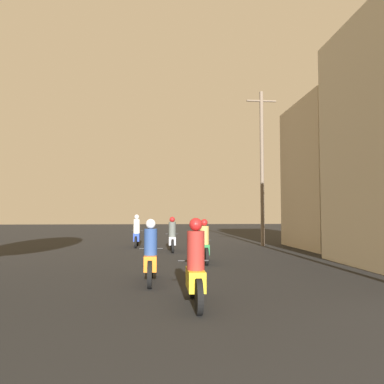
# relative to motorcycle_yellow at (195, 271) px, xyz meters

# --- Properties ---
(motorcycle_yellow) EXTENTS (0.60, 1.88, 1.60)m
(motorcycle_yellow) POSITION_rel_motorcycle_yellow_xyz_m (0.00, 0.00, 0.00)
(motorcycle_yellow) COLOR black
(motorcycle_yellow) RESTS_ON ground_plane
(motorcycle_orange) EXTENTS (0.60, 2.11, 1.55)m
(motorcycle_orange) POSITION_rel_motorcycle_yellow_xyz_m (-0.88, 2.38, -0.02)
(motorcycle_orange) COLOR black
(motorcycle_orange) RESTS_ON ground_plane
(motorcycle_green) EXTENTS (0.60, 1.98, 1.50)m
(motorcycle_green) POSITION_rel_motorcycle_yellow_xyz_m (0.86, 5.98, -0.03)
(motorcycle_green) COLOR black
(motorcycle_green) RESTS_ON ground_plane
(motorcycle_silver) EXTENTS (0.60, 1.94, 1.54)m
(motorcycle_silver) POSITION_rel_motorcycle_yellow_xyz_m (-0.11, 9.84, -0.01)
(motorcycle_silver) COLOR black
(motorcycle_silver) RESTS_ON ground_plane
(motorcycle_blue) EXTENTS (0.60, 2.00, 1.64)m
(motorcycle_blue) POSITION_rel_motorcycle_yellow_xyz_m (-1.82, 12.26, 0.02)
(motorcycle_blue) COLOR black
(motorcycle_blue) RESTS_ON ground_plane
(building_right_far) EXTENTS (5.41, 5.04, 7.14)m
(building_right_far) POSITION_rel_motorcycle_yellow_xyz_m (8.70, 10.73, 2.94)
(building_right_far) COLOR beige
(building_right_far) RESTS_ON ground_plane
(utility_pole_far) EXTENTS (1.60, 0.20, 8.20)m
(utility_pole_far) POSITION_rel_motorcycle_yellow_xyz_m (4.72, 12.39, 3.63)
(utility_pole_far) COLOR #6B5B4C
(utility_pole_far) RESTS_ON ground_plane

